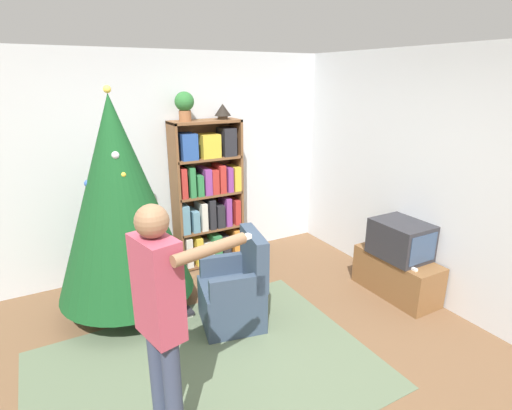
% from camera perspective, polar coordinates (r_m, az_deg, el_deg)
% --- Properties ---
extents(ground_plane, '(14.00, 14.00, 0.00)m').
position_cam_1_polar(ground_plane, '(3.58, -0.01, -22.25)').
color(ground_plane, brown).
extents(wall_back, '(8.00, 0.10, 2.60)m').
position_cam_1_polar(wall_back, '(4.97, -13.07, 5.76)').
color(wall_back, silver).
rests_on(wall_back, ground_plane).
extents(wall_right, '(0.10, 8.00, 2.60)m').
position_cam_1_polar(wall_right, '(4.39, 26.14, 2.79)').
color(wall_right, silver).
rests_on(wall_right, ground_plane).
extents(area_rug, '(2.72, 1.98, 0.01)m').
position_cam_1_polar(area_rug, '(3.58, -7.01, -22.33)').
color(area_rug, '#56664C').
rests_on(area_rug, ground_plane).
extents(bookshelf, '(0.84, 0.34, 1.82)m').
position_cam_1_polar(bookshelf, '(4.99, -6.88, 1.01)').
color(bookshelf, brown).
rests_on(bookshelf, ground_plane).
extents(tv_stand, '(0.41, 0.94, 0.45)m').
position_cam_1_polar(tv_stand, '(4.72, 19.42, -9.39)').
color(tv_stand, brown).
rests_on(tv_stand, ground_plane).
extents(television, '(0.45, 0.58, 0.39)m').
position_cam_1_polar(television, '(4.54, 20.00, -4.66)').
color(television, '#28282D').
rests_on(television, tv_stand).
extents(game_remote, '(0.04, 0.12, 0.02)m').
position_cam_1_polar(game_remote, '(4.37, 21.39, -8.40)').
color(game_remote, white).
rests_on(game_remote, tv_stand).
extents(christmas_tree, '(1.32, 1.32, 2.24)m').
position_cam_1_polar(christmas_tree, '(4.02, -18.96, 0.79)').
color(christmas_tree, '#4C3323').
rests_on(christmas_tree, ground_plane).
extents(armchair, '(0.67, 0.66, 0.92)m').
position_cam_1_polar(armchair, '(3.94, -2.97, -12.42)').
color(armchair, '#334256').
rests_on(armchair, ground_plane).
extents(standing_person, '(0.69, 0.46, 1.65)m').
position_cam_1_polar(standing_person, '(2.50, -13.42, -14.69)').
color(standing_person, '#38425B').
rests_on(standing_person, ground_plane).
extents(potted_plant, '(0.22, 0.22, 0.33)m').
position_cam_1_polar(potted_plant, '(4.72, -10.18, 14.00)').
color(potted_plant, '#935B38').
rests_on(potted_plant, bookshelf).
extents(table_lamp, '(0.20, 0.20, 0.18)m').
position_cam_1_polar(table_lamp, '(4.90, -4.79, 13.31)').
color(table_lamp, '#473828').
rests_on(table_lamp, bookshelf).
extents(book_pile_near_tree, '(0.22, 0.16, 0.06)m').
position_cam_1_polar(book_pile_near_tree, '(4.22, -10.48, -15.07)').
color(book_pile_near_tree, beige).
rests_on(book_pile_near_tree, ground_plane).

